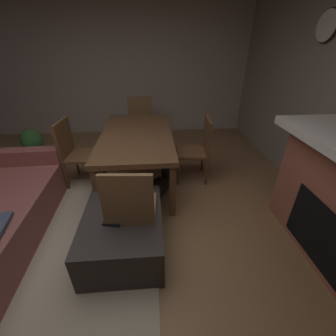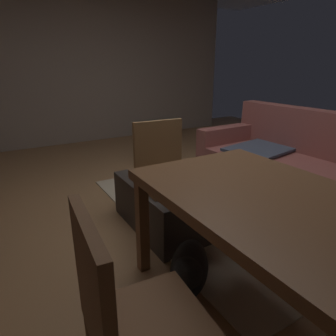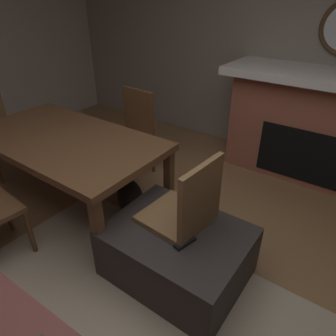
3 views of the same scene
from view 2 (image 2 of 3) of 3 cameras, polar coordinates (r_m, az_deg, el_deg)
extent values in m
plane|color=olive|center=(2.92, 5.28, -8.87)|extent=(8.25, 8.25, 0.00)
cube|color=gray|center=(5.72, -15.79, 17.96)|extent=(0.12, 5.74, 2.61)
cube|color=tan|center=(3.15, 11.78, -6.90)|extent=(2.60, 2.00, 0.01)
cube|color=#8C4C47|center=(3.45, 22.33, -1.93)|extent=(2.11, 1.02, 0.42)
cube|color=#8C4C47|center=(3.64, 26.80, 5.98)|extent=(2.09, 0.26, 0.49)
cube|color=#8C4C47|center=(3.95, 11.80, 6.45)|extent=(0.21, 0.97, 0.20)
cube|color=#3D475B|center=(3.62, 17.54, 3.61)|extent=(0.69, 0.90, 0.03)
cube|color=#2D2826|center=(2.68, 1.02, -6.53)|extent=(0.95, 0.74, 0.41)
cube|color=black|center=(2.72, 1.20, -1.15)|extent=(0.09, 0.17, 0.02)
cube|color=brown|center=(1.56, 22.99, -7.70)|extent=(1.76, 0.96, 0.06)
cube|color=brown|center=(2.48, 12.78, -5.83)|extent=(0.07, 0.07, 0.68)
cube|color=brown|center=(2.06, -4.92, -11.03)|extent=(0.07, 0.07, 0.68)
cube|color=brown|center=(1.29, -3.36, -27.83)|extent=(0.47, 0.47, 0.04)
cube|color=brown|center=(1.08, -14.22, -21.15)|extent=(0.44, 0.07, 0.48)
cylinder|color=brown|center=(1.64, 0.94, -26.33)|extent=(0.04, 0.04, 0.41)
cylinder|color=brown|center=(2.34, 26.15, -12.90)|extent=(0.04, 0.04, 0.41)
cube|color=brown|center=(2.48, 0.10, -3.12)|extent=(0.47, 0.47, 0.04)
cube|color=brown|center=(2.56, -1.90, 3.80)|extent=(0.07, 0.44, 0.48)
cylinder|color=brown|center=(2.51, 6.31, -8.65)|extent=(0.04, 0.04, 0.41)
cylinder|color=brown|center=(2.34, -2.14, -10.76)|extent=(0.04, 0.04, 0.41)
cylinder|color=brown|center=(2.81, 1.93, -5.26)|extent=(0.04, 0.04, 0.41)
cylinder|color=brown|center=(2.66, -5.72, -6.84)|extent=(0.04, 0.04, 0.41)
ellipsoid|color=black|center=(1.98, 4.12, -18.29)|extent=(0.54, 0.50, 0.24)
sphere|color=black|center=(1.73, 3.55, -19.45)|extent=(0.18, 0.18, 0.18)
camera|label=1|loc=(3.79, -17.41, 25.36)|focal=23.54mm
camera|label=3|loc=(3.96, 12.24, 25.92)|focal=33.00mm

